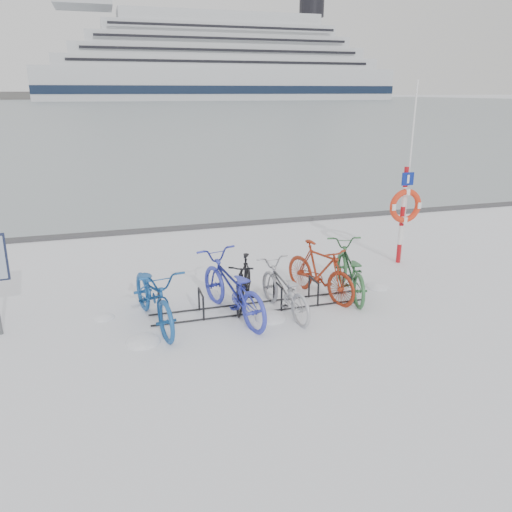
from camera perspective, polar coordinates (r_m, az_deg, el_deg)
ground at (r=9.30m, az=0.35°, el=-5.97°), size 900.00×900.00×0.00m
ice_sheet at (r=163.17m, az=-16.22°, el=16.32°), size 400.00×298.00×0.02m
quay_edge at (r=14.71m, az=-6.29°, el=3.36°), size 400.00×0.25×0.10m
bike_rack at (r=9.22m, az=0.36°, el=-4.95°), size 4.00×0.48×0.46m
lifebuoy_station at (r=11.78m, az=16.66°, el=5.50°), size 0.78×0.22×4.06m
cruise_ferry at (r=225.66m, az=-4.29°, el=20.72°), size 149.02×28.08×48.96m
bike_0 at (r=8.68m, az=-11.61°, el=-4.14°), size 1.14×2.25×1.13m
bike_1 at (r=8.79m, az=-2.77°, el=-3.38°), size 1.31×2.32×1.15m
bike_2 at (r=9.28m, az=-1.40°, el=-2.82°), size 1.05×1.63×0.95m
bike_3 at (r=8.97m, az=3.22°, el=-3.61°), size 0.88×1.89×0.95m
bike_4 at (r=9.71m, az=7.33°, el=-1.51°), size 1.14×1.91×1.11m
bike_5 at (r=9.96m, az=10.66°, el=-1.36°), size 1.08×2.09×1.05m
snow_drifts at (r=9.13m, az=-0.86°, el=-6.44°), size 5.81×2.04×0.20m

